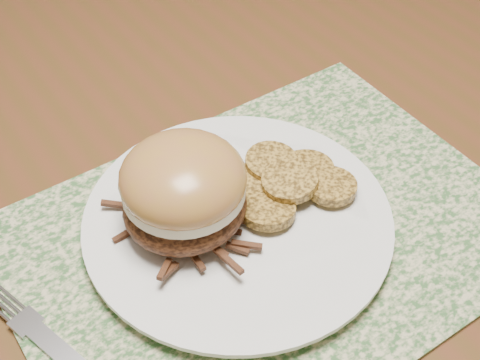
% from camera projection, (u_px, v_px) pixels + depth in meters
% --- Properties ---
extents(dining_table, '(1.50, 0.90, 0.75)m').
position_uv_depth(dining_table, '(22.00, 329.00, 0.63)').
color(dining_table, '#592F19').
rests_on(dining_table, ground).
extents(placemat, '(0.45, 0.33, 0.00)m').
position_uv_depth(placemat, '(267.00, 236.00, 0.60)').
color(placemat, '#396333').
rests_on(placemat, dining_table).
extents(dinner_plate, '(0.26, 0.26, 0.02)m').
position_uv_depth(dinner_plate, '(238.00, 222.00, 0.60)').
color(dinner_plate, white).
rests_on(dinner_plate, placemat).
extents(pork_sandwich, '(0.14, 0.14, 0.08)m').
position_uv_depth(pork_sandwich, '(184.00, 190.00, 0.56)').
color(pork_sandwich, black).
rests_on(pork_sandwich, dinner_plate).
extents(roasted_potatoes, '(0.13, 0.12, 0.03)m').
position_uv_depth(roasted_potatoes, '(285.00, 182.00, 0.61)').
color(roasted_potatoes, '#AD8233').
rests_on(roasted_potatoes, dinner_plate).
extents(fork, '(0.07, 0.19, 0.00)m').
position_uv_depth(fork, '(65.00, 357.00, 0.51)').
color(fork, silver).
rests_on(fork, placemat).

